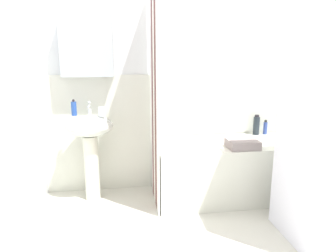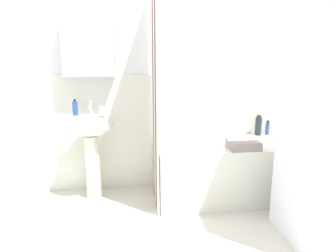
% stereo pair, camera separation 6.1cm
% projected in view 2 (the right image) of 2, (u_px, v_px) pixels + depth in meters
% --- Properties ---
extents(wall_back_tiled, '(3.60, 0.18, 2.40)m').
position_uv_depth(wall_back_tiled, '(190.00, 80.00, 3.04)').
color(wall_back_tiled, white).
rests_on(wall_back_tiled, ground_plane).
extents(sink, '(0.44, 0.34, 0.83)m').
position_uv_depth(sink, '(91.00, 138.00, 2.81)').
color(sink, white).
rests_on(sink, ground_plane).
extents(faucet, '(0.03, 0.12, 0.12)m').
position_uv_depth(faucet, '(91.00, 108.00, 2.82)').
color(faucet, silver).
rests_on(faucet, sink).
extents(soap_dispenser, '(0.05, 0.05, 0.15)m').
position_uv_depth(soap_dispenser, '(75.00, 108.00, 2.75)').
color(soap_dispenser, '#274CA4').
rests_on(soap_dispenser, sink).
extents(toothbrush_cup, '(0.07, 0.07, 0.08)m').
position_uv_depth(toothbrush_cup, '(103.00, 111.00, 2.74)').
color(toothbrush_cup, silver).
rests_on(toothbrush_cup, sink).
extents(bathtub, '(1.43, 0.65, 0.56)m').
position_uv_depth(bathtub, '(229.00, 170.00, 2.91)').
color(bathtub, silver).
rests_on(bathtub, ground_plane).
extents(shower_curtain, '(0.01, 0.65, 2.00)m').
position_uv_depth(shower_curtain, '(155.00, 99.00, 2.66)').
color(shower_curtain, white).
rests_on(shower_curtain, ground_plane).
extents(shampoo_bottle, '(0.05, 0.05, 0.23)m').
position_uv_depth(shampoo_bottle, '(280.00, 125.00, 3.12)').
color(shampoo_bottle, white).
rests_on(shampoo_bottle, bathtub).
extents(conditioner_bottle, '(0.04, 0.04, 0.16)m').
position_uv_depth(conditioner_bottle, '(267.00, 128.00, 3.14)').
color(conditioner_bottle, '#344999').
rests_on(conditioner_bottle, bathtub).
extents(lotion_bottle, '(0.07, 0.07, 0.22)m').
position_uv_depth(lotion_bottle, '(258.00, 126.00, 3.12)').
color(lotion_bottle, '#222B32').
rests_on(lotion_bottle, bathtub).
extents(towel_folded, '(0.27, 0.23, 0.08)m').
position_uv_depth(towel_folded, '(243.00, 144.00, 2.66)').
color(towel_folded, gray).
rests_on(towel_folded, bathtub).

